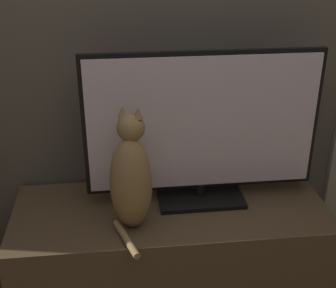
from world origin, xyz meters
TOP-DOWN VIEW (x-y plane):
  - wall_back at (0.00, 1.22)m, footprint 4.80×0.05m
  - tv_stand at (0.00, 0.91)m, footprint 1.38×0.54m
  - tv at (0.14, 0.97)m, footprint 1.01×0.23m
  - cat at (-0.17, 0.80)m, footprint 0.21×0.32m

SIDE VIEW (x-z plane):
  - tv_stand at x=0.00m, z-range 0.00..0.51m
  - cat at x=-0.17m, z-range 0.47..0.99m
  - tv at x=0.14m, z-range 0.51..1.19m
  - wall_back at x=0.00m, z-range 0.00..2.60m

